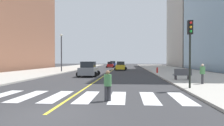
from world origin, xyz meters
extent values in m
plane|color=#333335|center=(0.00, 0.00, 0.00)|extent=(220.00, 220.00, 0.00)
cube|color=#B2ADA3|center=(12.20, 20.00, 0.07)|extent=(10.00, 120.00, 0.15)
cube|color=#B2ADA3|center=(-12.20, 20.00, 0.07)|extent=(10.00, 120.00, 0.15)
cube|color=silver|center=(-4.50, 4.00, 0.01)|extent=(0.90, 4.00, 0.01)
cube|color=silver|center=(-2.70, 4.00, 0.01)|extent=(0.90, 4.00, 0.01)
cube|color=silver|center=(-0.90, 4.00, 0.01)|extent=(0.90, 4.00, 0.01)
cube|color=silver|center=(0.90, 4.00, 0.01)|extent=(0.90, 4.00, 0.01)
cube|color=silver|center=(2.70, 4.00, 0.01)|extent=(0.90, 4.00, 0.01)
cube|color=silver|center=(4.50, 4.00, 0.01)|extent=(0.90, 4.00, 0.01)
cube|color=silver|center=(6.30, 4.00, 0.01)|extent=(0.90, 4.00, 0.01)
cube|color=yellow|center=(0.00, 40.00, 0.01)|extent=(0.16, 80.00, 0.01)
cube|color=#B2ADA3|center=(27.72, 63.38, 14.00)|extent=(18.00, 24.00, 27.99)
cube|color=#236B42|center=(-5.24, 34.90, 0.65)|extent=(1.81, 3.98, 0.85)
cube|color=#1E2328|center=(-5.24, 34.66, 1.42)|extent=(1.52, 1.99, 0.72)
cylinder|color=black|center=(-4.32, 36.13, 0.32)|extent=(0.64, 0.21, 0.64)
cylinder|color=black|center=(-6.16, 36.13, 0.32)|extent=(0.64, 0.21, 0.64)
cylinder|color=black|center=(-4.32, 33.66, 0.32)|extent=(0.64, 0.21, 0.64)
cylinder|color=black|center=(-6.16, 33.66, 0.32)|extent=(0.64, 0.21, 0.64)
cube|color=#2D479E|center=(-1.59, 56.96, 0.67)|extent=(1.87, 4.09, 0.88)
cube|color=#1E2328|center=(-1.59, 56.71, 1.46)|extent=(1.57, 2.05, 0.74)
cylinder|color=black|center=(-0.64, 58.22, 0.33)|extent=(0.66, 0.22, 0.66)
cylinder|color=black|center=(-2.53, 58.23, 0.33)|extent=(0.66, 0.22, 0.66)
cylinder|color=black|center=(-0.65, 55.69, 0.33)|extent=(0.66, 0.22, 0.66)
cylinder|color=black|center=(-2.54, 55.70, 0.33)|extent=(0.66, 0.22, 0.66)
cube|color=slate|center=(-1.91, 18.64, 0.72)|extent=(2.07, 4.44, 0.94)
cube|color=#1E2328|center=(-1.91, 18.38, 1.57)|extent=(1.72, 2.23, 0.80)
cylinder|color=black|center=(-0.92, 20.02, 0.36)|extent=(0.72, 0.24, 0.71)
cylinder|color=black|center=(-2.95, 19.99, 0.36)|extent=(0.72, 0.24, 0.71)
cylinder|color=black|center=(-0.87, 17.29, 0.36)|extent=(0.72, 0.24, 0.71)
cylinder|color=black|center=(-2.91, 17.26, 0.36)|extent=(0.72, 0.24, 0.71)
cube|color=gold|center=(1.71, 35.32, 0.68)|extent=(1.99, 4.19, 0.89)
cube|color=#1E2328|center=(1.72, 35.56, 1.47)|extent=(1.63, 2.11, 0.75)
cylinder|color=black|center=(0.72, 34.06, 0.33)|extent=(0.68, 0.24, 0.67)
cylinder|color=black|center=(2.63, 34.01, 0.33)|extent=(0.68, 0.24, 0.67)
cylinder|color=black|center=(0.80, 36.63, 0.33)|extent=(0.68, 0.24, 0.67)
cylinder|color=black|center=(2.71, 36.57, 0.33)|extent=(0.68, 0.24, 0.67)
cube|color=red|center=(-1.73, 49.12, 0.62)|extent=(1.76, 3.79, 0.81)
cube|color=#1E2328|center=(-1.72, 48.89, 1.34)|extent=(1.46, 1.90, 0.68)
cylinder|color=black|center=(-0.88, 50.30, 0.30)|extent=(0.61, 0.21, 0.61)
cylinder|color=black|center=(-2.61, 50.27, 0.30)|extent=(0.61, 0.21, 0.61)
cylinder|color=black|center=(-0.84, 47.97, 0.30)|extent=(0.61, 0.21, 0.61)
cylinder|color=black|center=(-2.57, 47.94, 0.30)|extent=(0.61, 0.21, 0.61)
cylinder|color=black|center=(7.74, 7.28, 2.09)|extent=(0.14, 0.14, 3.88)
cube|color=black|center=(7.74, 7.28, 4.53)|extent=(0.36, 0.28, 1.00)
sphere|color=red|center=(7.74, 7.10, 4.83)|extent=(0.18, 0.18, 0.18)
sphere|color=orange|center=(7.74, 7.10, 4.53)|extent=(0.18, 0.18, 0.18)
sphere|color=green|center=(7.74, 7.10, 4.23)|extent=(0.18, 0.18, 0.18)
cube|color=#47474C|center=(8.83, 13.55, 0.63)|extent=(1.85, 0.73, 0.08)
cube|color=#47474C|center=(8.85, 13.31, 0.97)|extent=(1.80, 0.23, 0.60)
cube|color=#2D2D33|center=(8.16, 13.48, 0.37)|extent=(0.15, 0.48, 0.44)
cube|color=#2D2D33|center=(9.50, 13.61, 0.37)|extent=(0.15, 0.48, 0.44)
cylinder|color=#38383D|center=(2.14, 2.87, 0.40)|extent=(0.18, 0.18, 0.81)
cylinder|color=#38383D|center=(2.30, 2.89, 0.40)|extent=(0.18, 0.18, 0.81)
cylinder|color=#47844C|center=(2.22, 2.88, 1.11)|extent=(0.40, 0.40, 0.60)
sphere|color=#936B4C|center=(2.22, 2.88, 1.52)|extent=(0.22, 0.22, 0.22)
cylinder|color=#38383D|center=(9.61, 10.02, 0.57)|extent=(0.19, 0.19, 0.84)
cylinder|color=#38383D|center=(9.54, 9.86, 0.57)|extent=(0.19, 0.19, 0.84)
cylinder|color=#47844C|center=(9.58, 9.94, 1.30)|extent=(0.42, 0.42, 0.63)
sphere|color=beige|center=(9.58, 9.94, 1.73)|extent=(0.23, 0.23, 0.23)
cylinder|color=red|center=(7.84, 24.43, 0.50)|extent=(0.26, 0.26, 0.70)
sphere|color=red|center=(7.84, 24.43, 0.93)|extent=(0.22, 0.22, 0.22)
cylinder|color=#38383D|center=(-8.58, 27.47, 3.29)|extent=(0.20, 0.20, 6.28)
sphere|color=silver|center=(-8.58, 27.47, 6.58)|extent=(0.44, 0.44, 0.44)
camera|label=1|loc=(3.30, -7.71, 2.18)|focal=32.44mm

